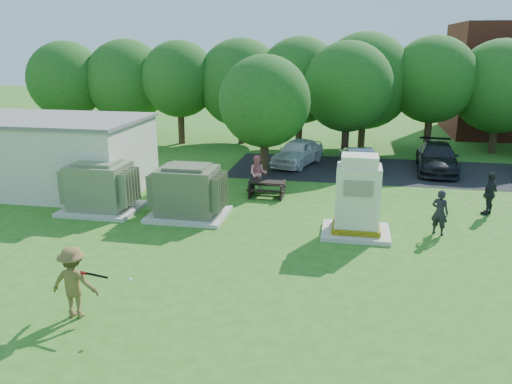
% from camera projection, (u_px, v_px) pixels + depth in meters
% --- Properties ---
extents(ground, '(120.00, 120.00, 0.00)m').
position_uv_depth(ground, '(231.00, 271.00, 14.97)').
color(ground, '#2D6619').
rests_on(ground, ground).
extents(service_building, '(10.00, 5.00, 3.20)m').
position_uv_depth(service_building, '(35.00, 155.00, 23.09)').
color(service_building, beige).
rests_on(service_building, ground).
extents(service_building_roof, '(10.20, 5.20, 0.15)m').
position_uv_depth(service_building_roof, '(31.00, 119.00, 22.61)').
color(service_building_roof, slate).
rests_on(service_building_roof, service_building).
extents(parking_strip, '(20.00, 6.00, 0.01)m').
position_uv_depth(parking_strip, '(419.00, 172.00, 26.40)').
color(parking_strip, '#232326').
rests_on(parking_strip, ground).
extents(transformer_left, '(3.00, 2.40, 2.07)m').
position_uv_depth(transformer_left, '(100.00, 188.00, 20.10)').
color(transformer_left, beige).
rests_on(transformer_left, ground).
extents(transformer_right, '(3.00, 2.40, 2.07)m').
position_uv_depth(transformer_right, '(188.00, 193.00, 19.43)').
color(transformer_right, beige).
rests_on(transformer_right, ground).
extents(generator_cabinet, '(2.38, 1.94, 2.89)m').
position_uv_depth(generator_cabinet, '(357.00, 200.00, 17.48)').
color(generator_cabinet, beige).
rests_on(generator_cabinet, ground).
extents(picnic_table, '(1.63, 1.22, 0.70)m').
position_uv_depth(picnic_table, '(267.00, 187.00, 22.12)').
color(picnic_table, black).
rests_on(picnic_table, ground).
extents(batter, '(1.21, 0.71, 1.84)m').
position_uv_depth(batter, '(74.00, 282.00, 12.24)').
color(batter, brown).
rests_on(batter, ground).
extents(person_by_generator, '(0.72, 0.64, 1.65)m').
position_uv_depth(person_by_generator, '(440.00, 212.00, 17.61)').
color(person_by_generator, black).
rests_on(person_by_generator, ground).
extents(person_at_picnic, '(0.86, 0.69, 1.69)m').
position_uv_depth(person_at_picnic, '(258.00, 174.00, 22.78)').
color(person_at_picnic, pink).
rests_on(person_at_picnic, ground).
extents(person_walking_right, '(0.96, 1.05, 1.73)m').
position_uv_depth(person_walking_right, '(490.00, 194.00, 19.67)').
color(person_walking_right, '#232328').
rests_on(person_walking_right, ground).
extents(car_white, '(2.95, 4.59, 1.46)m').
position_uv_depth(car_white, '(298.00, 152.00, 27.85)').
color(car_white, white).
rests_on(car_white, ground).
extents(car_silver_a, '(2.18, 4.03, 1.26)m').
position_uv_depth(car_silver_a, '(357.00, 158.00, 26.76)').
color(car_silver_a, '#ADAEB2').
rests_on(car_silver_a, ground).
extents(car_dark, '(2.41, 5.13, 1.45)m').
position_uv_depth(car_dark, '(437.00, 158.00, 26.52)').
color(car_dark, black).
rests_on(car_dark, ground).
extents(batting_equipment, '(1.42, 0.23, 0.11)m').
position_uv_depth(batting_equipment, '(97.00, 275.00, 11.99)').
color(batting_equipment, black).
rests_on(batting_equipment, ground).
extents(tree_row, '(41.30, 13.30, 7.30)m').
position_uv_depth(tree_row, '(328.00, 84.00, 30.88)').
color(tree_row, '#47301E').
rests_on(tree_row, ground).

